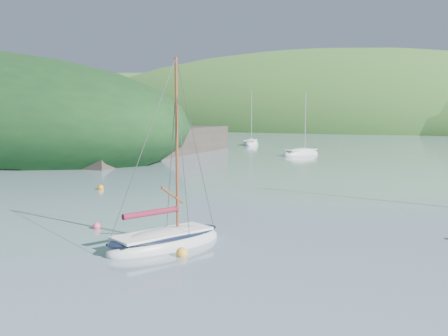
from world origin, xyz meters
The scene contains 6 objects.
ground centered at (0.00, 0.00, 0.00)m, with size 700.00×700.00×0.00m, color slate.
shoreline_hills centered at (-9.66, 172.42, 0.00)m, with size 690.00×135.00×56.00m.
daysailer_white centered at (1.05, -0.01, 0.20)m, with size 3.49×5.72×8.27m.
distant_sloop_a centered at (-11.58, 44.94, 0.16)m, with size 4.15×6.64×8.95m.
distant_sloop_c centered at (-27.49, 60.75, 0.18)m, with size 5.02×7.58×10.21m.
mooring_buoys centered at (-0.22, 4.60, 0.12)m, with size 24.22×11.14×0.45m.
Camera 1 is at (13.53, -15.89, 5.43)m, focal length 40.00 mm.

